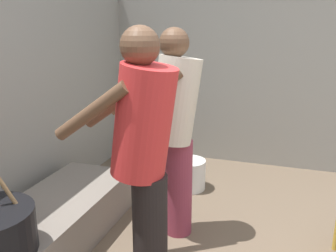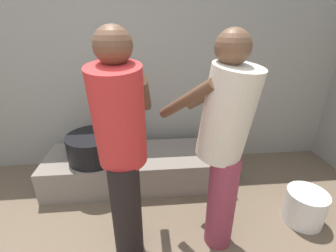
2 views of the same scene
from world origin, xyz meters
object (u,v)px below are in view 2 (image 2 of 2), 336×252
at_px(cooking_pot_main, 94,147).
at_px(cook_in_red_shirt, 121,143).
at_px(cook_in_cream_shirt, 224,138).
at_px(bucket_white_plastic, 304,207).

height_order(cooking_pot_main, cook_in_red_shirt, cook_in_red_shirt).
distance_m(cooking_pot_main, cook_in_cream_shirt, 1.31).
relative_size(cooking_pot_main, bucket_white_plastic, 2.22).
bearing_deg(cook_in_red_shirt, cooking_pot_main, 115.51).
distance_m(cook_in_cream_shirt, bucket_white_plastic, 1.07).
bearing_deg(cook_in_red_shirt, cook_in_cream_shirt, 2.06).
bearing_deg(cooking_pot_main, cook_in_cream_shirt, -36.26).
xyz_separation_m(cooking_pot_main, bucket_white_plastic, (1.79, -0.64, -0.31)).
xyz_separation_m(cooking_pot_main, cook_in_cream_shirt, (1.00, -0.74, 0.41)).
height_order(cooking_pot_main, cook_in_cream_shirt, cook_in_cream_shirt).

